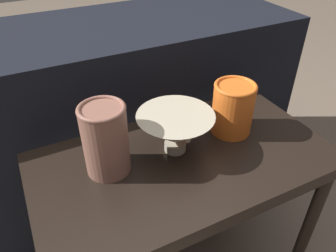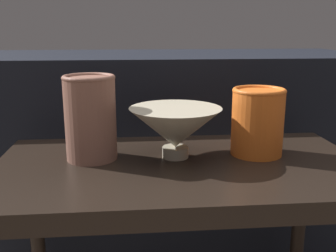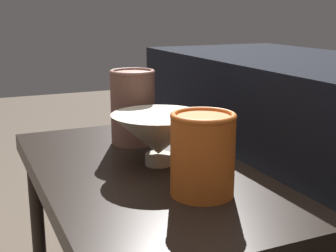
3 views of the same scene
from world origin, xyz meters
name	(u,v)px [view 3 (image 3 of 3)]	position (x,y,z in m)	size (l,w,h in m)	color
table	(143,197)	(0.00, 0.00, 0.47)	(0.77, 0.42, 0.54)	black
couch_backdrop	(331,204)	(0.00, 0.52, 0.36)	(1.32, 0.50, 0.73)	black
bowl	(158,135)	(-0.01, 0.04, 0.60)	(0.20, 0.20, 0.11)	#B2A88E
vase_textured_left	(133,106)	(-0.19, 0.05, 0.63)	(0.11, 0.11, 0.18)	brown
vase_colorful_right	(203,153)	(0.17, 0.05, 0.61)	(0.11, 0.11, 0.15)	orange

